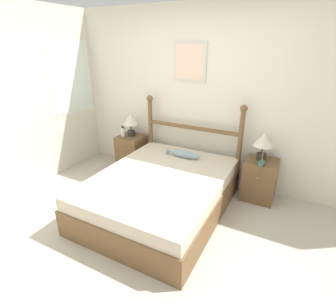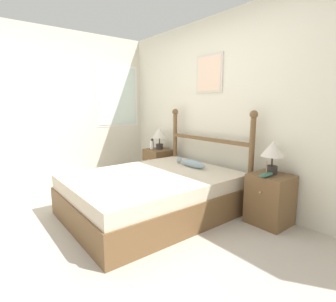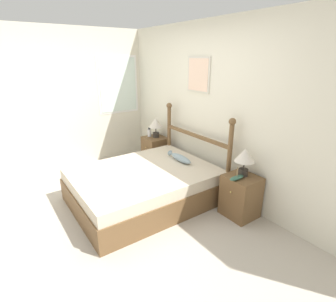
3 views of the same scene
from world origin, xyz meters
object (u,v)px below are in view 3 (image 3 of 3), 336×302
object	(u,v)px
bottle	(149,132)
fish_pillow	(180,158)
nightstand_left	(155,151)
table_lamp_left	(156,124)
nightstand_right	(241,196)
table_lamp_right	(245,157)
model_boat	(237,178)
bed	(144,186)

from	to	relation	value
bottle	fish_pillow	size ratio (longest dim) A/B	0.35
nightstand_left	table_lamp_left	world-z (taller)	table_lamp_left
nightstand_right	fish_pillow	world-z (taller)	fish_pillow
table_lamp_left	bottle	bearing A→B (deg)	-146.51
table_lamp_right	fish_pillow	size ratio (longest dim) A/B	0.72
nightstand_right	bottle	xyz separation A→B (m)	(-2.25, -0.05, 0.37)
nightstand_right	table_lamp_left	size ratio (longest dim) A/B	1.53
table_lamp_right	bottle	distance (m)	2.24
table_lamp_left	table_lamp_right	bearing A→B (deg)	0.05
table_lamp_right	nightstand_right	bearing A→B (deg)	-51.56
table_lamp_left	table_lamp_right	xyz separation A→B (m)	(2.11, 0.00, 0.00)
nightstand_right	fish_pillow	size ratio (longest dim) A/B	1.10
nightstand_right	table_lamp_right	bearing A→B (deg)	128.44
fish_pillow	model_boat	bearing A→B (deg)	5.06
bed	bottle	world-z (taller)	bottle
table_lamp_right	bottle	size ratio (longest dim) A/B	2.04
bed	fish_pillow	bearing A→B (deg)	88.72
table_lamp_right	bottle	bearing A→B (deg)	-178.00
bed	model_boat	distance (m)	1.35
table_lamp_left	bed	bearing A→B (deg)	-39.90
table_lamp_left	model_boat	world-z (taller)	table_lamp_left
nightstand_right	model_boat	world-z (taller)	model_boat
table_lamp_left	table_lamp_right	distance (m)	2.11
table_lamp_left	fish_pillow	size ratio (longest dim) A/B	0.72
bed	bottle	bearing A→B (deg)	145.38
bottle	model_boat	xyz separation A→B (m)	(2.26, -0.08, -0.06)
nightstand_right	bottle	size ratio (longest dim) A/B	3.12
table_lamp_right	fish_pillow	distance (m)	1.10
nightstand_left	fish_pillow	world-z (taller)	fish_pillow
table_lamp_right	bottle	world-z (taller)	table_lamp_right
nightstand_right	table_lamp_left	distance (m)	2.20
nightstand_left	table_lamp_left	distance (m)	0.55
bed	table_lamp_left	bearing A→B (deg)	140.10
table_lamp_right	fish_pillow	xyz separation A→B (m)	(-1.03, -0.25, -0.29)
bottle	nightstand_left	bearing A→B (deg)	22.76
table_lamp_left	bottle	distance (m)	0.23
nightstand_left	model_boat	xyz separation A→B (m)	(2.14, -0.13, 0.31)
nightstand_left	nightstand_right	xyz separation A→B (m)	(2.13, 0.00, 0.00)
nightstand_left	table_lamp_left	size ratio (longest dim) A/B	1.53
table_lamp_right	table_lamp_left	bearing A→B (deg)	-179.95
bottle	fish_pillow	distance (m)	1.21
fish_pillow	table_lamp_right	bearing A→B (deg)	13.56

